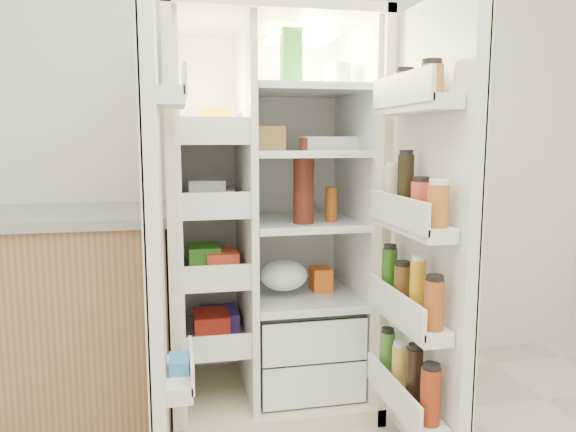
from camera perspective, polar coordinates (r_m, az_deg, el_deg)
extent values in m
cube|color=silver|center=(2.90, -3.71, 9.76)|extent=(4.00, 0.02, 2.70)
cube|color=beige|center=(2.86, -3.10, 0.75)|extent=(0.92, 0.04, 1.80)
cube|color=beige|center=(2.50, -11.97, -0.47)|extent=(0.04, 0.70, 1.80)
cube|color=beige|center=(2.64, 7.47, 0.10)|extent=(0.04, 0.70, 1.80)
cube|color=beige|center=(2.56, -2.07, 19.71)|extent=(0.92, 0.70, 0.04)
cube|color=beige|center=(2.79, -1.88, -17.95)|extent=(0.92, 0.70, 0.08)
cube|color=white|center=(2.82, -3.01, 1.08)|extent=(0.84, 0.02, 1.68)
cube|color=white|center=(2.49, -11.29, 0.01)|extent=(0.02, 0.62, 1.68)
cube|color=white|center=(2.63, 6.86, 0.51)|extent=(0.02, 0.62, 1.68)
cube|color=white|center=(2.51, -4.44, 0.20)|extent=(0.03, 0.62, 1.68)
cube|color=white|center=(2.74, 1.49, -15.11)|extent=(0.47, 0.52, 0.19)
cube|color=white|center=(2.67, 1.51, -11.16)|extent=(0.47, 0.52, 0.19)
cube|color=#FFD18C|center=(2.63, 1.25, 18.08)|extent=(0.30, 0.30, 0.02)
cube|color=silver|center=(2.64, -7.72, -12.25)|extent=(0.28, 0.58, 0.02)
cube|color=silver|center=(2.55, -7.85, -5.92)|extent=(0.28, 0.58, 0.02)
cube|color=silver|center=(2.50, -7.98, 0.78)|extent=(0.28, 0.58, 0.02)
cube|color=silver|center=(2.48, -8.12, 7.69)|extent=(0.28, 0.58, 0.02)
cube|color=white|center=(2.64, 1.42, -8.26)|extent=(0.49, 0.58, 0.01)
cube|color=white|center=(2.57, 1.45, -0.52)|extent=(0.49, 0.58, 0.01)
cube|color=white|center=(2.54, 1.47, 6.64)|extent=(0.49, 0.58, 0.02)
cube|color=white|center=(2.55, 1.49, 12.95)|extent=(0.49, 0.58, 0.02)
cube|color=red|center=(2.62, -7.75, -11.02)|extent=(0.16, 0.20, 0.10)
cube|color=green|center=(2.53, -7.88, -4.38)|extent=(0.14, 0.18, 0.12)
cube|color=white|center=(2.49, -8.00, 1.81)|extent=(0.20, 0.22, 0.07)
cube|color=yellow|center=(2.48, -8.15, 9.54)|extent=(0.15, 0.16, 0.14)
cube|color=#4D38A8|center=(2.62, -7.74, -11.13)|extent=(0.18, 0.20, 0.09)
cube|color=#F44F2B|center=(2.54, -7.88, -4.60)|extent=(0.14, 0.18, 0.10)
cube|color=silver|center=(2.49, -8.01, 2.38)|extent=(0.16, 0.16, 0.12)
sphere|color=orange|center=(2.67, -0.84, -17.18)|extent=(0.07, 0.07, 0.07)
sphere|color=orange|center=(2.72, 0.94, -16.66)|extent=(0.07, 0.07, 0.07)
sphere|color=orange|center=(2.71, 3.29, -16.80)|extent=(0.07, 0.07, 0.07)
sphere|color=orange|center=(2.80, -0.36, -15.90)|extent=(0.07, 0.07, 0.07)
sphere|color=orange|center=(2.80, 1.81, -15.88)|extent=(0.07, 0.07, 0.07)
sphere|color=orange|center=(2.79, 4.08, -16.01)|extent=(0.07, 0.07, 0.07)
sphere|color=orange|center=(2.73, -1.81, -16.53)|extent=(0.07, 0.07, 0.07)
ellipsoid|color=#477527|center=(2.68, 1.41, -10.72)|extent=(0.26, 0.24, 0.11)
cylinder|color=#48190F|center=(2.43, 1.64, 2.63)|extent=(0.09, 0.09, 0.29)
cylinder|color=#83400E|center=(2.50, 4.55, 1.22)|extent=(0.05, 0.05, 0.16)
cube|color=#23802D|center=(2.44, 0.32, 16.20)|extent=(0.08, 0.08, 0.24)
cylinder|color=white|center=(2.52, 5.19, 14.38)|extent=(0.12, 0.12, 0.11)
cylinder|color=olive|center=(2.64, 0.09, 13.89)|extent=(0.07, 0.07, 0.09)
cube|color=silver|center=(2.55, 4.53, 7.54)|extent=(0.27, 0.11, 0.07)
cube|color=olive|center=(2.47, -2.56, 8.07)|extent=(0.18, 0.10, 0.11)
ellipsoid|color=white|center=(2.58, -0.44, -6.87)|extent=(0.22, 0.20, 0.14)
cube|color=orange|center=(2.69, 3.46, -6.58)|extent=(0.09, 0.11, 0.11)
cube|color=white|center=(1.96, -13.75, -2.85)|extent=(0.05, 0.40, 1.72)
cube|color=beige|center=(1.96, -14.48, -2.87)|extent=(0.01, 0.40, 1.72)
cube|color=white|center=(2.11, -11.30, -16.29)|extent=(0.09, 0.32, 0.06)
cube|color=white|center=(1.93, -12.13, 11.98)|extent=(0.09, 0.32, 0.06)
cube|color=#338CCC|center=(2.09, -11.32, -15.54)|extent=(0.07, 0.12, 0.10)
cube|color=white|center=(2.08, 14.84, -2.23)|extent=(0.05, 0.58, 1.72)
cube|color=beige|center=(2.09, 15.45, -2.20)|extent=(0.01, 0.58, 1.72)
cube|color=white|center=(2.25, 12.18, -18.59)|extent=(0.11, 0.50, 0.05)
cube|color=white|center=(2.12, 12.45, -10.34)|extent=(0.11, 0.50, 0.05)
cube|color=white|center=(2.04, 12.75, -0.96)|extent=(0.11, 0.50, 0.05)
cube|color=white|center=(2.02, 13.13, 11.19)|extent=(0.11, 0.50, 0.05)
cylinder|color=maroon|center=(2.03, 14.67, -17.78)|extent=(0.07, 0.07, 0.20)
cylinder|color=black|center=(2.14, 13.08, -16.13)|extent=(0.06, 0.06, 0.22)
cylinder|color=gold|center=(2.25, 11.63, -15.33)|extent=(0.06, 0.06, 0.18)
cylinder|color=#3B7828|center=(2.36, 10.34, -14.04)|extent=(0.06, 0.06, 0.19)
cylinder|color=brown|center=(1.92, 15.02, -8.98)|extent=(0.07, 0.07, 0.17)
cylinder|color=#C58D17|center=(2.02, 13.38, -7.43)|extent=(0.06, 0.06, 0.21)
cylinder|color=brown|center=(2.14, 11.88, -7.20)|extent=(0.07, 0.07, 0.16)
cylinder|color=#225914|center=(2.25, 10.56, -5.88)|extent=(0.06, 0.06, 0.20)
cylinder|color=#9D5A22|center=(1.85, 15.40, 1.01)|extent=(0.07, 0.07, 0.14)
cylinder|color=#BC3A30|center=(1.96, 13.68, 1.47)|extent=(0.07, 0.07, 0.14)
cylinder|color=black|center=(2.08, 12.18, 3.11)|extent=(0.06, 0.06, 0.23)
cylinder|color=beige|center=(2.20, 10.79, 2.76)|extent=(0.06, 0.06, 0.18)
cylinder|color=#985D26|center=(1.92, 14.75, 13.57)|extent=(0.08, 0.08, 0.10)
cylinder|color=#975F1B|center=(2.11, 12.03, 13.11)|extent=(0.08, 0.08, 0.10)
cube|color=#94724A|center=(2.77, -25.71, -9.80)|extent=(1.26, 0.65, 0.90)
cube|color=gray|center=(2.67, -26.33, -0.05)|extent=(1.30, 0.69, 0.04)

